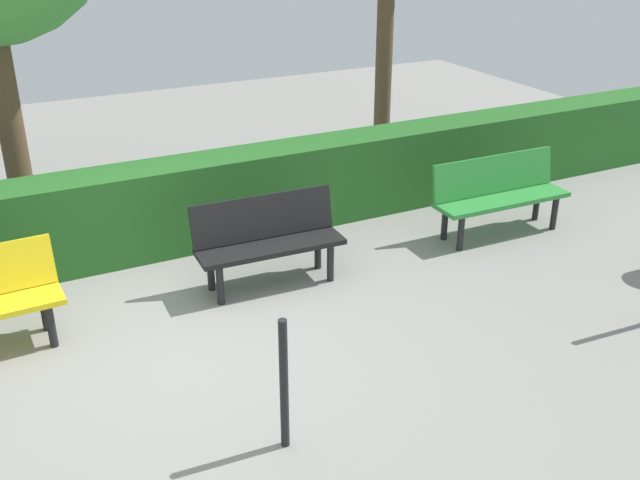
# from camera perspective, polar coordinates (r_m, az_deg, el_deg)

# --- Properties ---
(ground_plane) EXTENTS (18.31, 18.31, 0.00)m
(ground_plane) POSITION_cam_1_polar(r_m,az_deg,el_deg) (6.35, -10.99, -8.18)
(ground_plane) COLOR gray
(bench_green) EXTENTS (1.60, 0.49, 0.86)m
(bench_green) POSITION_cam_1_polar(r_m,az_deg,el_deg) (8.39, 13.71, 3.67)
(bench_green) COLOR #2D8C38
(bench_green) RESTS_ON ground_plane
(bench_black) EXTENTS (1.44, 0.53, 0.86)m
(bench_black) POSITION_cam_1_polar(r_m,az_deg,el_deg) (7.05, -4.08, 0.20)
(bench_black) COLOR black
(bench_black) RESTS_ON ground_plane
(hedge_row) EXTENTS (14.31, 0.56, 0.95)m
(hedge_row) POSITION_cam_1_polar(r_m,az_deg,el_deg) (8.10, -6.88, 3.39)
(hedge_row) COLOR #266023
(hedge_row) RESTS_ON ground_plane
(railing_post_mid) EXTENTS (0.06, 0.06, 1.00)m
(railing_post_mid) POSITION_cam_1_polar(r_m,az_deg,el_deg) (4.96, -2.81, -11.17)
(railing_post_mid) COLOR black
(railing_post_mid) RESTS_ON ground_plane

